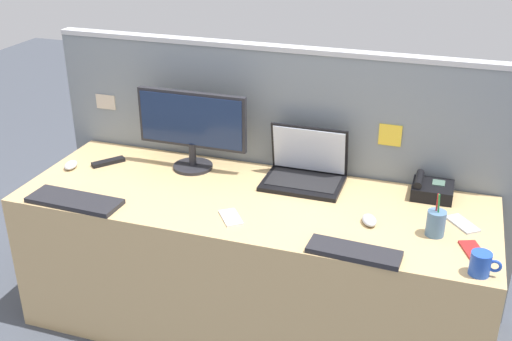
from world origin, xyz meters
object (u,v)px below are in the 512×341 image
at_px(desktop_monitor, 192,125).
at_px(pen_cup, 436,223).
at_px(cell_phone_white_slab, 231,217).
at_px(keyboard_main, 354,252).
at_px(cell_phone_red_case, 473,250).
at_px(computer_mouse_right_hand, 369,220).
at_px(computer_mouse_left_hand, 71,165).
at_px(cell_phone_silver_slab, 462,224).
at_px(tv_remote, 108,162).
at_px(desk_phone, 431,189).
at_px(coffee_mug, 481,264).
at_px(keyboard_spare, 75,201).
at_px(laptop, 305,169).

xyz_separation_m(desktop_monitor, pen_cup, (1.21, -0.30, -0.17)).
bearing_deg(cell_phone_white_slab, keyboard_main, -47.95).
height_order(pen_cup, cell_phone_red_case, pen_cup).
xyz_separation_m(computer_mouse_right_hand, computer_mouse_left_hand, (-1.53, 0.08, 0.00)).
bearing_deg(pen_cup, cell_phone_silver_slab, 48.89).
xyz_separation_m(pen_cup, tv_remote, (-1.65, 0.20, -0.05)).
relative_size(desk_phone, pen_cup, 0.96).
distance_m(computer_mouse_left_hand, coffee_mug, 2.01).
xyz_separation_m(keyboard_spare, pen_cup, (1.57, 0.23, 0.04)).
bearing_deg(keyboard_main, computer_mouse_left_hand, 170.22).
bearing_deg(computer_mouse_right_hand, cell_phone_silver_slab, -3.62).
distance_m(pen_cup, cell_phone_white_slab, 0.86).
distance_m(desk_phone, cell_phone_silver_slab, 0.27).
height_order(laptop, keyboard_spare, laptop).
relative_size(pen_cup, cell_phone_red_case, 1.44).
bearing_deg(laptop, cell_phone_silver_slab, -14.97).
xyz_separation_m(cell_phone_red_case, cell_phone_white_slab, (-1.00, -0.06, 0.00)).
bearing_deg(desktop_monitor, tv_remote, -166.96).
relative_size(desktop_monitor, tv_remote, 3.33).
distance_m(tv_remote, coffee_mug, 1.88).
height_order(laptop, cell_phone_silver_slab, laptop).
xyz_separation_m(cell_phone_silver_slab, coffee_mug, (0.07, -0.36, 0.04)).
xyz_separation_m(computer_mouse_right_hand, cell_phone_red_case, (0.42, -0.09, -0.01)).
height_order(computer_mouse_right_hand, pen_cup, pen_cup).
height_order(computer_mouse_left_hand, coffee_mug, coffee_mug).
distance_m(computer_mouse_left_hand, cell_phone_red_case, 1.96).
bearing_deg(coffee_mug, pen_cup, 126.81).
relative_size(desk_phone, cell_phone_red_case, 1.39).
bearing_deg(computer_mouse_right_hand, computer_mouse_left_hand, 156.33).
bearing_deg(cell_phone_red_case, keyboard_spare, 163.02).
xyz_separation_m(desktop_monitor, desk_phone, (1.17, 0.05, -0.19)).
distance_m(desktop_monitor, computer_mouse_right_hand, 1.01).
bearing_deg(desk_phone, laptop, -177.09).
height_order(laptop, computer_mouse_right_hand, laptop).
xyz_separation_m(keyboard_spare, cell_phone_red_case, (1.72, 0.15, -0.01)).
relative_size(laptop, computer_mouse_right_hand, 3.78).
bearing_deg(keyboard_main, cell_phone_white_slab, 171.52).
height_order(keyboard_main, tv_remote, keyboard_main).
relative_size(cell_phone_red_case, cell_phone_white_slab, 0.94).
bearing_deg(coffee_mug, computer_mouse_right_hand, 151.14).
relative_size(laptop, pen_cup, 1.96).
relative_size(keyboard_spare, coffee_mug, 3.79).
bearing_deg(pen_cup, desk_phone, 96.64).
xyz_separation_m(keyboard_spare, computer_mouse_right_hand, (1.30, 0.24, 0.01)).
height_order(pen_cup, coffee_mug, pen_cup).
bearing_deg(computer_mouse_left_hand, pen_cup, -18.09).
distance_m(keyboard_spare, coffee_mug, 1.74).
relative_size(desk_phone, keyboard_main, 0.51).
bearing_deg(cell_phone_silver_slab, keyboard_spare, 153.23).
bearing_deg(tv_remote, desk_phone, 44.02).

